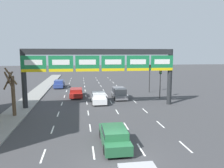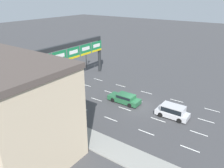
% 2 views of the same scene
% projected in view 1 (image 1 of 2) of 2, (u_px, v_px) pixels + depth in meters
% --- Properties ---
extents(ground_plane, '(220.00, 220.00, 0.00)m').
position_uv_depth(ground_plane, '(120.00, 158.00, 13.98)').
color(ground_plane, '#3D3D3F').
extents(lane_dashes, '(10.02, 67.00, 0.01)m').
position_uv_depth(lane_dashes, '(101.00, 107.00, 27.20)').
color(lane_dashes, white).
rests_on(lane_dashes, ground_plane).
extents(sign_gantry, '(18.69, 0.70, 7.18)m').
position_uv_depth(sign_gantry, '(100.00, 63.00, 26.69)').
color(sign_gantry, '#232628').
rests_on(sign_gantry, ground_plane).
extents(car_white, '(1.87, 4.00, 1.51)m').
position_uv_depth(car_white, '(99.00, 98.00, 29.08)').
color(car_white, silver).
rests_on(car_white, ground_plane).
extents(car_red, '(1.92, 4.89, 1.33)m').
position_uv_depth(car_red, '(76.00, 92.00, 33.45)').
color(car_red, maroon).
rests_on(car_red, ground_plane).
extents(car_blue, '(1.81, 4.76, 1.49)m').
position_uv_depth(car_blue, '(59.00, 84.00, 42.48)').
color(car_blue, navy).
rests_on(car_blue, ground_plane).
extents(suv_grey, '(1.84, 4.21, 1.64)m').
position_uv_depth(suv_grey, '(119.00, 93.00, 32.04)').
color(suv_grey, slate).
rests_on(suv_grey, ground_plane).
extents(car_green, '(1.82, 4.82, 1.38)m').
position_uv_depth(car_green, '(114.00, 136.00, 15.79)').
color(car_green, '#235B38').
rests_on(car_green, ground_plane).
extents(traffic_light_near_gantry, '(0.30, 0.35, 4.75)m').
position_uv_depth(traffic_light_near_gantry, '(150.00, 73.00, 36.95)').
color(traffic_light_near_gantry, black).
rests_on(traffic_light_near_gantry, ground_plane).
extents(traffic_light_mid_block, '(0.30, 0.35, 4.56)m').
position_uv_depth(traffic_light_mid_block, '(160.00, 77.00, 32.04)').
color(traffic_light_mid_block, black).
rests_on(traffic_light_mid_block, ground_plane).
extents(tree_bare_closest, '(1.55, 1.67, 5.09)m').
position_uv_depth(tree_bare_closest, '(12.00, 91.00, 22.59)').
color(tree_bare_closest, brown).
rests_on(tree_bare_closest, sidewalk_left).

